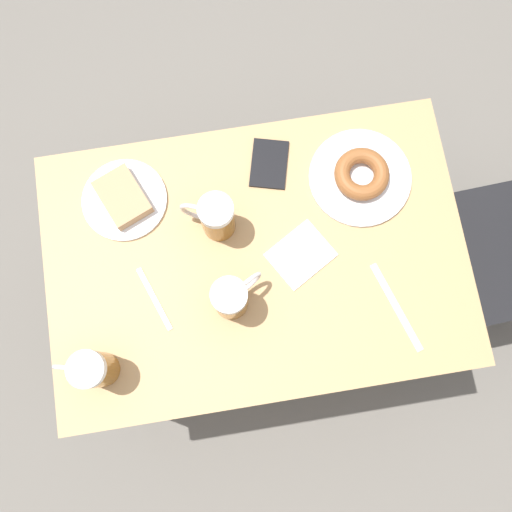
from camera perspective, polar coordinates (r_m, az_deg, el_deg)
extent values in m
plane|color=#666059|center=(2.08, 0.00, -4.21)|extent=(8.00, 8.00, 0.00)
cube|color=tan|center=(1.38, 0.00, -0.30)|extent=(0.68, 1.01, 0.03)
cylinder|color=black|center=(1.85, -15.92, 4.17)|extent=(0.04, 0.04, 0.69)
cylinder|color=black|center=(1.76, -13.96, -14.54)|extent=(0.04, 0.04, 0.69)
cylinder|color=black|center=(1.88, 12.83, 8.59)|extent=(0.04, 0.04, 0.69)
cylinder|color=black|center=(1.79, 16.73, -9.59)|extent=(0.04, 0.04, 0.69)
cylinder|color=black|center=(1.99, 16.51, 3.20)|extent=(0.03, 0.03, 0.43)
cylinder|color=black|center=(1.96, 19.14, -6.56)|extent=(0.03, 0.03, 0.43)
cylinder|color=silver|center=(1.43, -13.00, 5.49)|extent=(0.21, 0.21, 0.01)
cube|color=tan|center=(1.41, -13.20, 5.75)|extent=(0.16, 0.14, 0.03)
cylinder|color=silver|center=(1.44, 10.36, 7.73)|extent=(0.25, 0.25, 0.01)
torus|color=brown|center=(1.42, 10.53, 8.06)|extent=(0.13, 0.13, 0.04)
cylinder|color=#8C5619|center=(1.29, -2.57, -4.39)|extent=(0.08, 0.08, 0.12)
cylinder|color=white|center=(1.22, -2.72, -3.94)|extent=(0.08, 0.08, 0.02)
torus|color=silver|center=(1.28, -1.07, -3.03)|extent=(0.06, 0.08, 0.09)
cylinder|color=#8C5619|center=(1.33, -3.84, 3.72)|extent=(0.08, 0.08, 0.12)
cylinder|color=white|center=(1.26, -4.06, 4.62)|extent=(0.08, 0.08, 0.02)
torus|color=silver|center=(1.32, -5.73, 4.35)|extent=(0.05, 0.09, 0.09)
cylinder|color=#8C5619|center=(1.32, -15.71, -10.87)|extent=(0.08, 0.08, 0.12)
cylinder|color=white|center=(1.25, -16.62, -10.79)|extent=(0.08, 0.08, 0.02)
torus|color=silver|center=(1.32, -17.73, -10.62)|extent=(0.03, 0.09, 0.09)
cube|color=white|center=(1.37, 4.49, 0.13)|extent=(0.17, 0.18, 0.00)
cube|color=silver|center=(1.37, -10.12, -4.24)|extent=(0.16, 0.07, 0.00)
cube|color=silver|center=(1.38, 13.84, -4.97)|extent=(0.22, 0.08, 0.00)
cube|color=black|center=(1.43, 1.32, 9.20)|extent=(0.14, 0.12, 0.01)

